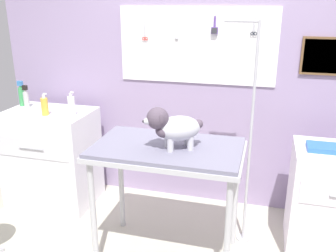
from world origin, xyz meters
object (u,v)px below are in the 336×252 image
object	(u,v)px
dog	(172,127)
counter_left	(52,157)
grooming_arm	(249,147)
cabinet_right	(336,202)
grooming_table	(167,158)
conditioner_bottle	(45,106)

from	to	relation	value
dog	counter_left	distance (m)	1.58
grooming_arm	cabinet_right	world-z (taller)	grooming_arm
counter_left	cabinet_right	bearing A→B (deg)	-2.60
grooming_table	cabinet_right	size ratio (longest dim) A/B	1.28
grooming_table	cabinet_right	bearing A→B (deg)	17.83
counter_left	conditioner_bottle	bearing A→B (deg)	-63.40
counter_left	conditioner_bottle	xyz separation A→B (m)	(0.05, -0.10, 0.54)
grooming_table	counter_left	world-z (taller)	counter_left
grooming_table	counter_left	bearing A→B (deg)	158.50
grooming_table	dog	distance (m)	0.26
grooming_arm	conditioner_bottle	distance (m)	1.80
dog	conditioner_bottle	xyz separation A→B (m)	(-1.29, 0.46, -0.07)
grooming_table	cabinet_right	distance (m)	1.35
grooming_table	counter_left	size ratio (longest dim) A/B	1.18
dog	conditioner_bottle	size ratio (longest dim) A/B	2.00
grooming_table	counter_left	xyz separation A→B (m)	(-1.29, 0.51, -0.36)
grooming_arm	dog	xyz separation A→B (m)	(-0.50, -0.39, 0.25)
grooming_table	conditioner_bottle	world-z (taller)	conditioner_bottle
counter_left	grooming_arm	bearing A→B (deg)	-5.14
grooming_arm	cabinet_right	distance (m)	0.79
counter_left	conditioner_bottle	size ratio (longest dim) A/B	4.54
grooming_arm	dog	size ratio (longest dim) A/B	4.35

